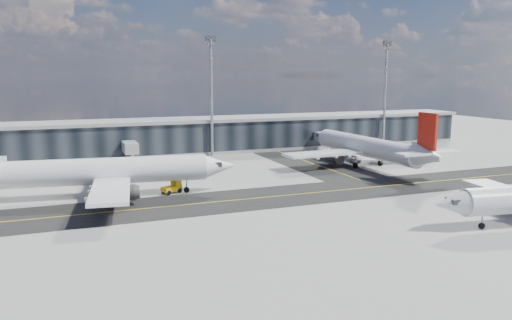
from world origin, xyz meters
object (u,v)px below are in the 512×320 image
object	(u,v)px
airliner_af	(102,172)
airliner_redtail	(367,147)
baggage_tug	(173,187)
service_van	(353,158)

from	to	relation	value
airliner_af	airliner_redtail	size ratio (longest dim) A/B	0.99
baggage_tug	airliner_af	bearing A→B (deg)	-121.98
airliner_af	baggage_tug	distance (m)	11.79
airliner_redtail	service_van	world-z (taller)	airliner_redtail
airliner_af	service_van	xyz separation A→B (m)	(56.71, 15.03, -3.52)
service_van	baggage_tug	bearing A→B (deg)	-151.79
baggage_tug	service_van	distance (m)	48.26
airliner_af	baggage_tug	bearing A→B (deg)	91.12
airliner_redtail	baggage_tug	world-z (taller)	airliner_redtail
baggage_tug	service_van	xyz separation A→B (m)	(45.43, 16.28, -0.33)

